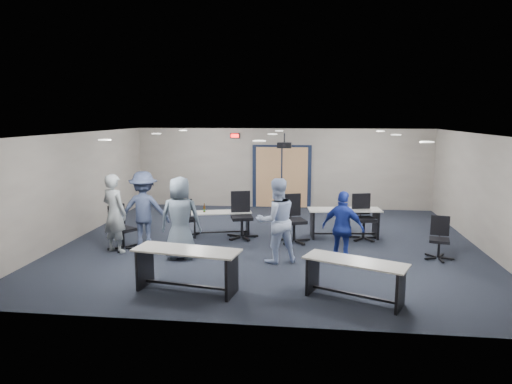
# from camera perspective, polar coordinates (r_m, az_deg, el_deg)

# --- Properties ---
(floor) EXTENTS (10.00, 10.00, 0.00)m
(floor) POSITION_cam_1_polar(r_m,az_deg,el_deg) (11.40, 1.78, -6.40)
(floor) COLOR black
(floor) RESTS_ON ground
(back_wall) EXTENTS (10.00, 0.04, 2.70)m
(back_wall) POSITION_cam_1_polar(r_m,az_deg,el_deg) (15.55, 3.25, 2.96)
(back_wall) COLOR gray
(back_wall) RESTS_ON floor
(front_wall) EXTENTS (10.00, 0.04, 2.70)m
(front_wall) POSITION_cam_1_polar(r_m,az_deg,el_deg) (6.73, -1.50, -5.84)
(front_wall) COLOR gray
(front_wall) RESTS_ON floor
(left_wall) EXTENTS (0.04, 9.00, 2.70)m
(left_wall) POSITION_cam_1_polar(r_m,az_deg,el_deg) (12.56, -21.55, 0.72)
(left_wall) COLOR gray
(left_wall) RESTS_ON floor
(right_wall) EXTENTS (0.04, 9.00, 2.70)m
(right_wall) POSITION_cam_1_polar(r_m,az_deg,el_deg) (11.79, 26.81, -0.18)
(right_wall) COLOR gray
(right_wall) RESTS_ON floor
(ceiling) EXTENTS (10.00, 9.00, 0.04)m
(ceiling) POSITION_cam_1_polar(r_m,az_deg,el_deg) (10.97, 1.86, 7.28)
(ceiling) COLOR silver
(ceiling) RESTS_ON back_wall
(double_door) EXTENTS (2.00, 0.07, 2.20)m
(double_door) POSITION_cam_1_polar(r_m,az_deg,el_deg) (15.56, 3.23, 1.85)
(double_door) COLOR black
(double_door) RESTS_ON back_wall
(exit_sign) EXTENTS (0.32, 0.07, 0.18)m
(exit_sign) POSITION_cam_1_polar(r_m,az_deg,el_deg) (15.59, -2.65, 7.04)
(exit_sign) COLOR black
(exit_sign) RESTS_ON back_wall
(ceiling_projector) EXTENTS (0.35, 0.32, 0.37)m
(ceiling_projector) POSITION_cam_1_polar(r_m,az_deg,el_deg) (11.46, 3.56, 5.89)
(ceiling_projector) COLOR black
(ceiling_projector) RESTS_ON ceiling
(ceiling_can_lights) EXTENTS (6.24, 5.74, 0.02)m
(ceiling_can_lights) POSITION_cam_1_polar(r_m,az_deg,el_deg) (11.22, 1.97, 7.18)
(ceiling_can_lights) COLOR white
(ceiling_can_lights) RESTS_ON ceiling
(table_front_left) EXTENTS (2.00, 0.95, 0.78)m
(table_front_left) POSITION_cam_1_polar(r_m,az_deg,el_deg) (8.36, -8.64, -8.72)
(table_front_left) COLOR #B3B0A9
(table_front_left) RESTS_ON floor
(table_front_right) EXTENTS (1.83, 1.23, 0.71)m
(table_front_right) POSITION_cam_1_polar(r_m,az_deg,el_deg) (8.07, 12.23, -9.88)
(table_front_right) COLOR #B3B0A9
(table_front_right) RESTS_ON floor
(table_back_left) EXTENTS (1.65, 0.91, 0.87)m
(table_back_left) POSITION_cam_1_polar(r_m,az_deg,el_deg) (12.05, -4.38, -3.37)
(table_back_left) COLOR #B3B0A9
(table_back_left) RESTS_ON floor
(table_back_right) EXTENTS (1.91, 0.83, 0.75)m
(table_back_right) POSITION_cam_1_polar(r_m,az_deg,el_deg) (12.01, 10.97, -3.22)
(table_back_right) COLOR #B3B0A9
(table_back_right) RESTS_ON floor
(chair_back_a) EXTENTS (0.80, 0.80, 0.95)m
(chair_back_a) POSITION_cam_1_polar(r_m,az_deg,el_deg) (12.08, -8.72, -3.27)
(chair_back_a) COLOR black
(chair_back_a) RESTS_ON floor
(chair_back_b) EXTENTS (0.93, 0.93, 1.20)m
(chair_back_b) POSITION_cam_1_polar(r_m,az_deg,el_deg) (11.70, -1.78, -2.97)
(chair_back_b) COLOR black
(chair_back_b) RESTS_ON floor
(chair_back_c) EXTENTS (0.97, 0.97, 1.19)m
(chair_back_c) POSITION_cam_1_polar(r_m,az_deg,el_deg) (11.36, 4.80, -3.39)
(chair_back_c) COLOR black
(chair_back_c) RESTS_ON floor
(chair_back_d) EXTENTS (0.89, 0.89, 1.15)m
(chair_back_d) POSITION_cam_1_polar(r_m,az_deg,el_deg) (11.92, 13.36, -3.10)
(chair_back_d) COLOR black
(chair_back_d) RESTS_ON floor
(chair_loose_left) EXTENTS (0.91, 0.91, 1.05)m
(chair_loose_left) POSITION_cam_1_polar(r_m,az_deg,el_deg) (11.20, -16.32, -4.31)
(chair_loose_left) COLOR black
(chair_loose_left) RESTS_ON floor
(chair_loose_right) EXTENTS (0.72, 0.72, 0.94)m
(chair_loose_right) POSITION_cam_1_polar(r_m,az_deg,el_deg) (10.81, 21.96, -5.41)
(chair_loose_right) COLOR black
(chair_loose_right) RESTS_ON floor
(person_gray) EXTENTS (0.79, 0.67, 1.83)m
(person_gray) POSITION_cam_1_polar(r_m,az_deg,el_deg) (10.97, -17.27, -2.55)
(person_gray) COLOR #929B9F
(person_gray) RESTS_ON floor
(person_plaid) EXTENTS (0.92, 0.63, 1.83)m
(person_plaid) POSITION_cam_1_polar(r_m,az_deg,el_deg) (10.13, -9.44, -3.23)
(person_plaid) COLOR slate
(person_plaid) RESTS_ON floor
(person_lightblue) EXTENTS (1.10, 1.00, 1.83)m
(person_lightblue) POSITION_cam_1_polar(r_m,az_deg,el_deg) (9.77, 2.57, -3.58)
(person_lightblue) COLOR #BCCFF8
(person_lightblue) RESTS_ON floor
(person_navy) EXTENTS (1.00, 0.73, 1.58)m
(person_navy) POSITION_cam_1_polar(r_m,az_deg,el_deg) (9.82, 10.82, -4.45)
(person_navy) COLOR navy
(person_navy) RESTS_ON floor
(person_back) EXTENTS (1.26, 0.83, 1.83)m
(person_back) POSITION_cam_1_polar(r_m,az_deg,el_deg) (11.23, -13.82, -2.12)
(person_back) COLOR #364162
(person_back) RESTS_ON floor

